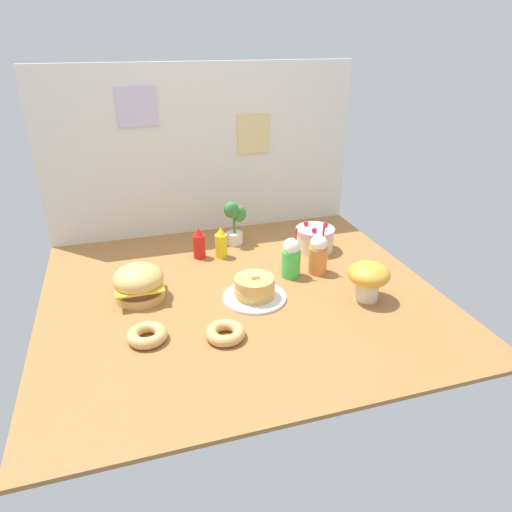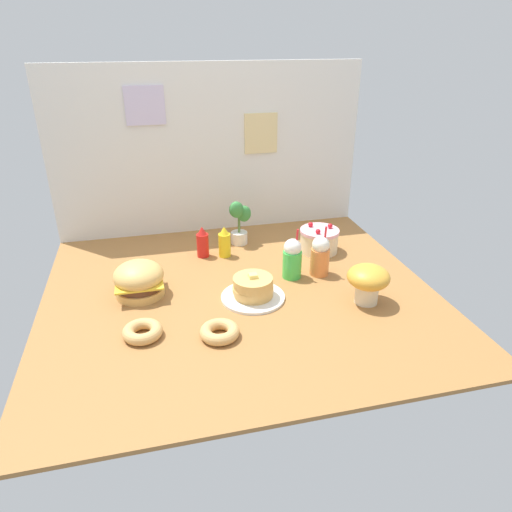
% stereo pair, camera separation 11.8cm
% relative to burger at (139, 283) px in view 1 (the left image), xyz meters
% --- Properties ---
extents(ground_plane, '(1.99, 1.82, 0.02)m').
position_rel_burger_xyz_m(ground_plane, '(0.50, -0.10, -0.10)').
color(ground_plane, '#9E6B38').
extents(back_wall, '(1.99, 0.04, 1.07)m').
position_rel_burger_xyz_m(back_wall, '(0.50, 0.80, 0.45)').
color(back_wall, silver).
rests_on(back_wall, ground_plane).
extents(burger, '(0.25, 0.25, 0.18)m').
position_rel_burger_xyz_m(burger, '(0.00, 0.00, 0.00)').
color(burger, '#DBA859').
rests_on(burger, ground_plane).
extents(pancake_stack, '(0.32, 0.32, 0.14)m').
position_rel_burger_xyz_m(pancake_stack, '(0.56, -0.18, -0.03)').
color(pancake_stack, white).
rests_on(pancake_stack, ground_plane).
extents(layer_cake, '(0.24, 0.24, 0.17)m').
position_rel_burger_xyz_m(layer_cake, '(1.08, 0.28, -0.01)').
color(layer_cake, beige).
rests_on(layer_cake, ground_plane).
extents(ketchup_bottle, '(0.07, 0.07, 0.19)m').
position_rel_burger_xyz_m(ketchup_bottle, '(0.38, 0.38, 0.00)').
color(ketchup_bottle, red).
rests_on(ketchup_bottle, ground_plane).
extents(mustard_bottle, '(0.07, 0.07, 0.19)m').
position_rel_burger_xyz_m(mustard_bottle, '(0.50, 0.35, 0.00)').
color(mustard_bottle, yellow).
rests_on(mustard_bottle, ground_plane).
extents(cream_soda_cup, '(0.11, 0.11, 0.29)m').
position_rel_burger_xyz_m(cream_soda_cup, '(0.82, -0.00, 0.03)').
color(cream_soda_cup, green).
rests_on(cream_soda_cup, ground_plane).
extents(orange_float_cup, '(0.11, 0.11, 0.29)m').
position_rel_burger_xyz_m(orange_float_cup, '(0.98, -0.00, 0.03)').
color(orange_float_cup, orange).
rests_on(orange_float_cup, ground_plane).
extents(donut_pink_glaze, '(0.18, 0.18, 0.05)m').
position_rel_burger_xyz_m(donut_pink_glaze, '(0.00, -0.38, -0.06)').
color(donut_pink_glaze, tan).
rests_on(donut_pink_glaze, ground_plane).
extents(donut_chocolate, '(0.18, 0.18, 0.05)m').
position_rel_burger_xyz_m(donut_chocolate, '(0.34, -0.46, -0.06)').
color(donut_chocolate, tan).
rests_on(donut_chocolate, ground_plane).
extents(potted_plant, '(0.14, 0.12, 0.29)m').
position_rel_burger_xyz_m(potted_plant, '(0.63, 0.51, 0.07)').
color(potted_plant, white).
rests_on(potted_plant, ground_plane).
extents(mushroom_stool, '(0.21, 0.21, 0.20)m').
position_rel_burger_xyz_m(mushroom_stool, '(1.10, -0.34, 0.04)').
color(mushroom_stool, beige).
rests_on(mushroom_stool, ground_plane).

